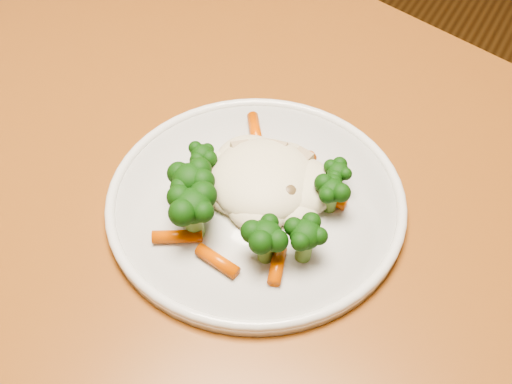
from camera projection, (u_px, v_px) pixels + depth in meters
dining_table at (185, 226)px, 0.74m from camera, size 1.35×1.07×0.75m
plate at (256, 202)px, 0.62m from camera, size 0.29×0.29×0.01m
meal at (255, 189)px, 0.60m from camera, size 0.17×0.20×0.05m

